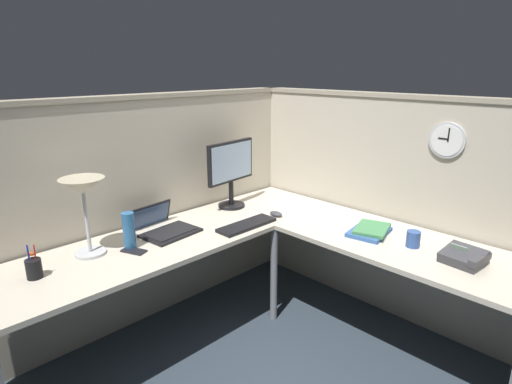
{
  "coord_description": "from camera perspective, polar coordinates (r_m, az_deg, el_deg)",
  "views": [
    {
      "loc": [
        -1.79,
        -1.62,
        1.75
      ],
      "look_at": [
        0.11,
        0.29,
        0.94
      ],
      "focal_mm": 29.33,
      "sensor_mm": 36.0,
      "label": 1
    }
  ],
  "objects": [
    {
      "name": "cubicle_wall_back",
      "position": [
        3.03,
        -14.31,
        -2.23
      ],
      "size": [
        2.57,
        0.12,
        1.58
      ],
      "color": "#B7AD99",
      "rests_on": "ground"
    },
    {
      "name": "desk",
      "position": [
        2.54,
        1.28,
        -9.42
      ],
      "size": [
        2.35,
        2.15,
        0.73
      ],
      "color": "beige",
      "rests_on": "ground"
    },
    {
      "name": "book_stack",
      "position": [
        2.76,
        15.31,
        -5.1
      ],
      "size": [
        0.32,
        0.27,
        0.04
      ],
      "color": "#335999",
      "rests_on": "desk"
    },
    {
      "name": "thermos_flask",
      "position": [
        2.53,
        -16.94,
        -5.08
      ],
      "size": [
        0.07,
        0.07,
        0.22
      ],
      "primitive_type": "cylinder",
      "color": "#26598C",
      "rests_on": "desk"
    },
    {
      "name": "ground_plane",
      "position": [
        2.98,
        2.56,
        -19.19
      ],
      "size": [
        6.8,
        6.8,
        0.0
      ],
      "primitive_type": "plane",
      "color": "#2D3842"
    },
    {
      "name": "pen_cup",
      "position": [
        2.4,
        -28.04,
        -9.16
      ],
      "size": [
        0.08,
        0.08,
        0.18
      ],
      "color": "black",
      "rests_on": "desk"
    },
    {
      "name": "wall_clock",
      "position": [
        2.81,
        24.65,
        6.43
      ],
      "size": [
        0.04,
        0.22,
        0.22
      ],
      "color": "#B7BABF"
    },
    {
      "name": "coffee_mug",
      "position": [
        2.64,
        20.65,
        -6.02
      ],
      "size": [
        0.08,
        0.08,
        0.1
      ],
      "primitive_type": "cylinder",
      "color": "#2D4C8C",
      "rests_on": "desk"
    },
    {
      "name": "desk_lamp_dome",
      "position": [
        2.45,
        -22.51,
        -0.09
      ],
      "size": [
        0.24,
        0.24,
        0.44
      ],
      "color": "#B7BABF",
      "rests_on": "desk"
    },
    {
      "name": "laptop",
      "position": [
        2.78,
        -12.84,
        -4.68
      ],
      "size": [
        0.38,
        0.41,
        0.22
      ],
      "color": "black",
      "rests_on": "desk"
    },
    {
      "name": "cell_phone",
      "position": [
        2.52,
        -16.32,
        -7.72
      ],
      "size": [
        0.12,
        0.16,
        0.01
      ],
      "primitive_type": "cube",
      "rotation": [
        0.0,
        0.0,
        0.38
      ],
      "color": "black",
      "rests_on": "desk"
    },
    {
      "name": "office_phone",
      "position": [
        2.53,
        26.57,
        -8.01
      ],
      "size": [
        0.21,
        0.22,
        0.11
      ],
      "color": "#38383D",
      "rests_on": "desk"
    },
    {
      "name": "cubicle_wall_right",
      "position": [
        3.14,
        17.23,
        -1.79
      ],
      "size": [
        0.12,
        2.37,
        1.58
      ],
      "color": "#B7AD99",
      "rests_on": "ground"
    },
    {
      "name": "keyboard",
      "position": [
        2.78,
        -1.27,
        -4.51
      ],
      "size": [
        0.43,
        0.14,
        0.02
      ],
      "primitive_type": "cube",
      "rotation": [
        0.0,
        0.0,
        0.0
      ],
      "color": "black",
      "rests_on": "desk"
    },
    {
      "name": "monitor",
      "position": [
        3.1,
        -3.44,
        3.14
      ],
      "size": [
        0.46,
        0.2,
        0.5
      ],
      "color": "black",
      "rests_on": "desk"
    },
    {
      "name": "computer_mouse",
      "position": [
        2.97,
        2.74,
        -2.99
      ],
      "size": [
        0.06,
        0.1,
        0.03
      ],
      "primitive_type": "ellipsoid",
      "color": "#38383D",
      "rests_on": "desk"
    }
  ]
}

